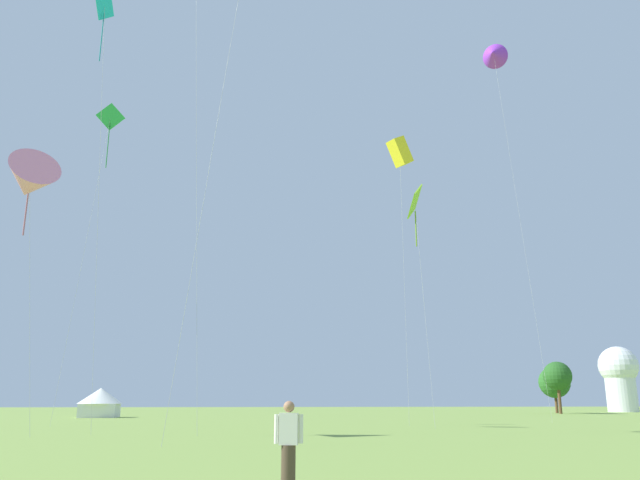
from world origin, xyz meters
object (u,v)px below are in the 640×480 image
kite_purple_delta (494,55)px  kite_pink_delta (30,181)px  kite_orange_diamond (238,3)px  observatory_dome (619,375)px  kite_green_diamond (110,123)px  tree_distant_left (554,382)px  kite_cyan_diamond (104,16)px  person_spectator (289,448)px  kite_lime_diamond (415,204)px  festival_tent_center (100,401)px  tree_distant_right (557,376)px  kite_yellow_box (400,152)px

kite_purple_delta → kite_pink_delta: kite_purple_delta is taller
kite_orange_diamond → observatory_dome: size_ratio=2.10×
kite_purple_delta → kite_pink_delta: size_ratio=2.36×
kite_green_diamond → tree_distant_left: (60.12, 41.94, -19.56)m
kite_cyan_diamond → person_spectator: (9.89, -24.03, -24.85)m
kite_orange_diamond → kite_cyan_diamond: bearing=131.7°
kite_orange_diamond → kite_lime_diamond: kite_orange_diamond is taller
festival_tent_center → observatory_dome: observatory_dome is taller
kite_cyan_diamond → person_spectator: size_ratio=15.88×
kite_lime_diamond → observatory_dome: size_ratio=1.61×
tree_distant_right → kite_lime_diamond: bearing=-127.8°
tree_distant_right → tree_distant_left: bearing=66.7°
tree_distant_left → observatory_dome: bearing=24.7°
kite_yellow_box → kite_cyan_diamond: kite_cyan_diamond is taller
tree_distant_right → kite_orange_diamond: bearing=-128.8°
kite_cyan_diamond → festival_tent_center: kite_cyan_diamond is taller
kite_yellow_box → observatory_dome: kite_yellow_box is taller
kite_yellow_box → observatory_dome: bearing=45.0°
kite_cyan_diamond → kite_green_diamond: bearing=97.8°
kite_orange_diamond → person_spectator: 24.70m
kite_yellow_box → kite_pink_delta: (-24.84, -12.40, -8.33)m
tree_distant_left → tree_distant_right: bearing=-113.3°
kite_purple_delta → person_spectator: bearing=-121.3°
kite_green_diamond → person_spectator: bearing=-72.5°
observatory_dome → kite_cyan_diamond: bearing=-140.1°
kite_orange_diamond → observatory_dome: kite_orange_diamond is taller
kite_purple_delta → observatory_dome: bearing=49.3°
kite_pink_delta → observatory_dome: (76.70, 64.18, -7.55)m
kite_yellow_box → kite_lime_diamond: (-0.32, -4.64, -6.03)m
person_spectator → tree_distant_left: tree_distant_left is taller
kite_green_diamond → festival_tent_center: (-3.40, 24.51, -22.35)m
kite_orange_diamond → kite_green_diamond: kite_green_diamond is taller
kite_purple_delta → person_spectator: 56.62m
kite_lime_diamond → kite_yellow_box: bearing=86.0°
kite_yellow_box → festival_tent_center: bearing=135.4°
kite_purple_delta → tree_distant_left: size_ratio=5.23×
kite_green_diamond → kite_lime_diamond: kite_green_diamond is taller
kite_yellow_box → observatory_dome: 74.99m
kite_pink_delta → observatory_dome: bearing=39.9°
kite_green_diamond → kite_lime_diamond: bearing=-16.9°
festival_tent_center → tree_distant_left: bearing=15.3°
kite_orange_diamond → festival_tent_center: kite_orange_diamond is taller
festival_tent_center → tree_distant_right: bearing=11.5°
kite_purple_delta → festival_tent_center: bearing=149.7°
tree_distant_left → tree_distant_right: (-2.10, -4.88, 0.75)m
kite_orange_diamond → kite_pink_delta: (-11.08, 7.40, -7.27)m
kite_green_diamond → kite_cyan_diamond: bearing=-82.2°
kite_green_diamond → festival_tent_center: kite_green_diamond is taller
kite_cyan_diamond → tree_distant_right: bearing=41.6°
observatory_dome → kite_purple_delta: bearing=-130.7°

